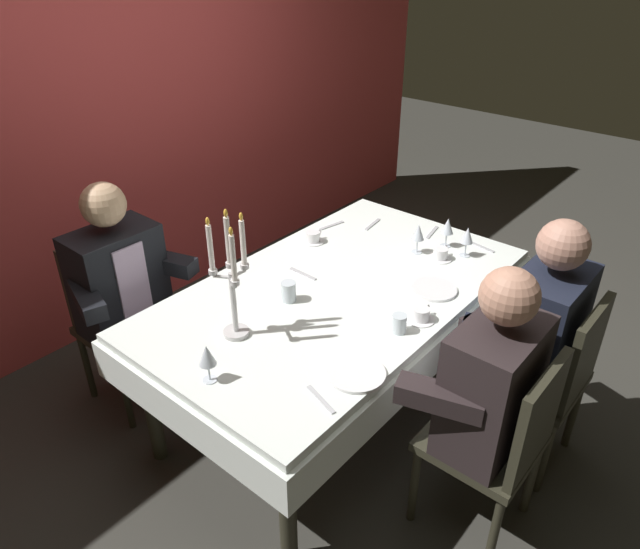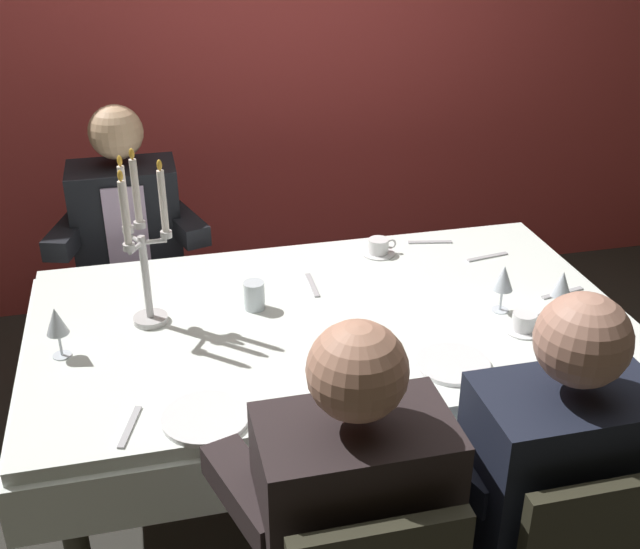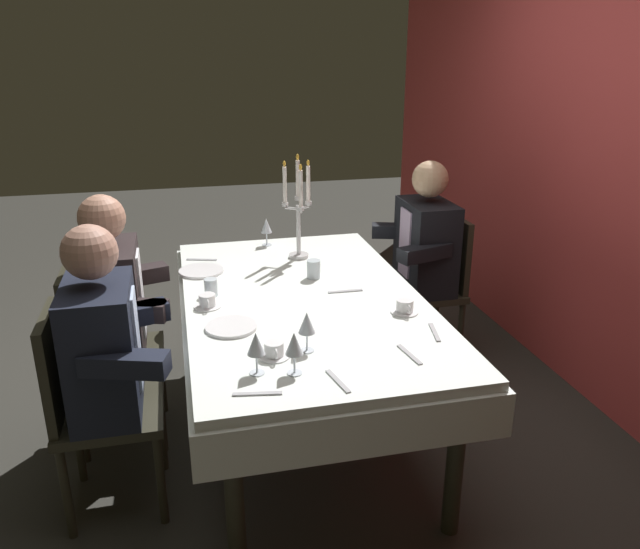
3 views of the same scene
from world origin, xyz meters
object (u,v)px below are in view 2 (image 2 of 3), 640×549
at_px(wine_glass_2, 503,280).
at_px(coffee_cup_1, 379,386).
at_px(wine_glass_0, 575,307).
at_px(dinner_plate_0, 452,364).
at_px(coffee_cup_0, 524,323).
at_px(wine_glass_3, 562,286).
at_px(water_tumbler_0, 254,295).
at_px(candelabra, 143,249).
at_px(water_tumbler_1, 329,383).
at_px(wine_glass_1, 56,322).
at_px(seated_diner_0, 128,227).
at_px(seated_diner_2, 558,485).
at_px(dining_table, 329,346).
at_px(coffee_cup_2, 379,247).
at_px(seated_diner_1, 354,521).
at_px(dinner_plate_1, 206,418).

height_order(wine_glass_2, coffee_cup_1, wine_glass_2).
bearing_deg(wine_glass_0, dinner_plate_0, -172.57).
bearing_deg(coffee_cup_0, dinner_plate_0, -155.33).
distance_m(wine_glass_3, water_tumbler_0, 0.99).
xyz_separation_m(candelabra, wine_glass_0, (1.25, -0.41, -0.14)).
height_order(wine_glass_3, water_tumbler_1, wine_glass_3).
xyz_separation_m(wine_glass_1, seated_diner_0, (0.21, 0.93, -0.12)).
bearing_deg(water_tumbler_1, seated_diner_2, -46.26).
xyz_separation_m(wine_glass_3, seated_diner_2, (-0.38, -0.71, -0.12)).
bearing_deg(coffee_cup_0, wine_glass_0, -35.88).
distance_m(dining_table, seated_diner_0, 1.09).
height_order(dinner_plate_0, seated_diner_2, seated_diner_2).
height_order(water_tumbler_1, seated_diner_0, seated_diner_0).
bearing_deg(wine_glass_2, candelabra, 170.20).
relative_size(wine_glass_2, wine_glass_3, 1.00).
bearing_deg(candelabra, seated_diner_2, -47.37).
bearing_deg(wine_glass_2, seated_diner_0, 140.09).
bearing_deg(water_tumbler_0, wine_glass_0, -24.52).
height_order(water_tumbler_1, coffee_cup_2, water_tumbler_1).
bearing_deg(water_tumbler_1, seated_diner_1, -96.96).
bearing_deg(seated_diner_0, wine_glass_2, -39.91).
bearing_deg(coffee_cup_0, dining_table, 157.96).
distance_m(wine_glass_3, seated_diner_1, 1.13).
xyz_separation_m(candelabra, water_tumbler_0, (0.34, 0.01, -0.21)).
height_order(dinner_plate_1, water_tumbler_1, water_tumbler_1).
distance_m(coffee_cup_1, seated_diner_0, 1.49).
height_order(dinner_plate_1, coffee_cup_0, coffee_cup_0).
bearing_deg(wine_glass_1, coffee_cup_1, -25.09).
bearing_deg(wine_glass_1, candelabra, 27.74).
distance_m(wine_glass_0, coffee_cup_0, 0.16).
distance_m(dining_table, wine_glass_2, 0.61).
bearing_deg(dinner_plate_1, coffee_cup_0, 12.15).
relative_size(water_tumbler_0, seated_diner_0, 0.08).
xyz_separation_m(dinner_plate_0, dinner_plate_1, (-0.73, -0.09, 0.00)).
relative_size(candelabra, dinner_plate_1, 2.48).
distance_m(coffee_cup_1, seated_diner_2, 0.54).
bearing_deg(seated_diner_0, coffee_cup_1, -63.96).
relative_size(wine_glass_3, water_tumbler_0, 1.72).
bearing_deg(seated_diner_1, coffee_cup_2, 70.50).
bearing_deg(coffee_cup_2, seated_diner_1, -109.50).
bearing_deg(dining_table, water_tumbler_0, 155.65).
relative_size(candelabra, seated_diner_1, 0.47).
bearing_deg(wine_glass_3, coffee_cup_2, 126.07).
bearing_deg(wine_glass_3, wine_glass_2, 153.54).
bearing_deg(wine_glass_0, dinner_plate_1, -173.05).
bearing_deg(seated_diner_0, wine_glass_3, -38.50).
xyz_separation_m(wine_glass_0, coffee_cup_0, (-0.11, 0.08, -0.09)).
relative_size(dinner_plate_0, seated_diner_1, 0.18).
bearing_deg(wine_glass_2, coffee_cup_1, -146.41).
bearing_deg(seated_diner_1, seated_diner_2, 0.00).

